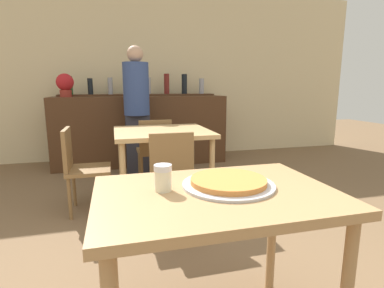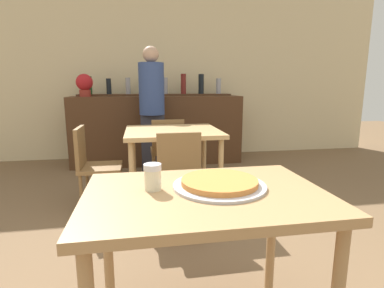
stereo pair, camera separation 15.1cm
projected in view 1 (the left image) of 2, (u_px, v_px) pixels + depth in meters
name	position (u px, v px, depth m)	size (l,w,h in m)	color
wall_back	(137.00, 74.00, 4.98)	(8.00, 0.05, 2.80)	beige
dining_table_near	(216.00, 212.00, 1.30)	(1.03, 0.70, 0.76)	#A87F51
dining_table_far	(162.00, 139.00, 3.01)	(0.93, 0.86, 0.77)	tan
bar_counter	(141.00, 130.00, 4.66)	(2.60, 0.56, 1.05)	#4C2D19
bar_back_shelf	(141.00, 91.00, 4.69)	(2.39, 0.24, 0.35)	#4C2D19
chair_far_side_front	(174.00, 176.00, 2.47)	(0.40, 0.40, 0.82)	olive
chair_far_side_back	(155.00, 147.00, 3.62)	(0.40, 0.40, 0.82)	olive
chair_far_side_left	(80.00, 164.00, 2.85)	(0.40, 0.40, 0.82)	olive
pizza_tray	(228.00, 182.00, 1.35)	(0.42, 0.42, 0.04)	#B7B7BC
cheese_shaker	(163.00, 178.00, 1.28)	(0.08, 0.08, 0.11)	beige
person_standing	(137.00, 107.00, 4.01)	(0.34, 0.34, 1.72)	#2D2D38
potted_plant	(65.00, 84.00, 4.22)	(0.24, 0.24, 0.33)	maroon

